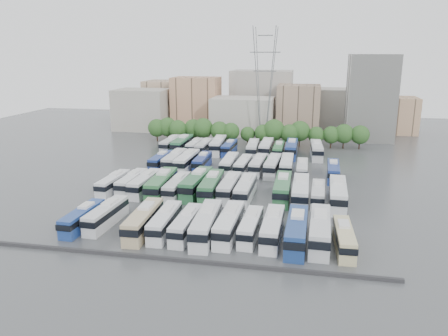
% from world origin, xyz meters
% --- Properties ---
extents(ground, '(220.00, 220.00, 0.00)m').
position_xyz_m(ground, '(0.00, 0.00, 0.00)').
color(ground, '#424447').
rests_on(ground, ground).
extents(parapet, '(56.00, 0.50, 0.50)m').
position_xyz_m(parapet, '(0.00, -33.00, 0.25)').
color(parapet, '#2D2D30').
rests_on(parapet, ground).
extents(tree_line, '(65.12, 7.23, 7.94)m').
position_xyz_m(tree_line, '(-1.26, 42.13, 4.24)').
color(tree_line, black).
rests_on(tree_line, ground).
extents(city_buildings, '(102.00, 35.00, 20.00)m').
position_xyz_m(city_buildings, '(-7.46, 71.86, 7.87)').
color(city_buildings, '#9E998E').
rests_on(city_buildings, ground).
extents(apartment_tower, '(14.00, 14.00, 26.00)m').
position_xyz_m(apartment_tower, '(34.00, 58.00, 13.00)').
color(apartment_tower, silver).
rests_on(apartment_tower, ground).
extents(electricity_pylon, '(9.00, 6.91, 33.83)m').
position_xyz_m(electricity_pylon, '(2.00, 50.00, 18.66)').
color(electricity_pylon, slate).
rests_on(electricity_pylon, ground).
extents(bus_r0_s1, '(2.53, 10.91, 3.41)m').
position_xyz_m(bus_r0_s1, '(-18.15, -24.80, 1.68)').
color(bus_r0_s1, navy).
rests_on(bus_r0_s1, ground).
extents(bus_r0_s2, '(2.94, 11.49, 3.58)m').
position_xyz_m(bus_r0_s2, '(-15.00, -23.07, 1.76)').
color(bus_r0_s2, silver).
rests_on(bus_r0_s2, ground).
extents(bus_r0_s4, '(3.35, 12.70, 3.95)m').
position_xyz_m(bus_r0_s4, '(-8.13, -24.63, 1.94)').
color(bus_r0_s4, tan).
rests_on(bus_r0_s4, ground).
extents(bus_r0_s5, '(2.93, 11.62, 3.62)m').
position_xyz_m(bus_r0_s5, '(-4.91, -24.14, 1.78)').
color(bus_r0_s5, silver).
rests_on(bus_r0_s5, ground).
extents(bus_r0_s6, '(2.58, 11.27, 3.53)m').
position_xyz_m(bus_r0_s6, '(-1.46, -24.37, 1.73)').
color(bus_r0_s6, silver).
rests_on(bus_r0_s6, ground).
extents(bus_r0_s7, '(3.49, 13.24, 4.12)m').
position_xyz_m(bus_r0_s7, '(1.61, -24.34, 2.02)').
color(bus_r0_s7, silver).
rests_on(bus_r0_s7, ground).
extents(bus_r0_s8, '(2.87, 12.47, 3.90)m').
position_xyz_m(bus_r0_s8, '(4.90, -23.42, 1.92)').
color(bus_r0_s8, silver).
rests_on(bus_r0_s8, ground).
extents(bus_r0_s9, '(2.66, 11.00, 3.43)m').
position_xyz_m(bus_r0_s9, '(8.12, -23.21, 1.69)').
color(bus_r0_s9, silver).
rests_on(bus_r0_s9, ground).
extents(bus_r0_s10, '(2.82, 12.16, 3.80)m').
position_xyz_m(bus_r0_s10, '(11.39, -23.45, 1.87)').
color(bus_r0_s10, silver).
rests_on(bus_r0_s10, ground).
extents(bus_r0_s11, '(3.10, 13.19, 4.12)m').
position_xyz_m(bus_r0_s11, '(14.89, -24.30, 2.02)').
color(bus_r0_s11, navy).
rests_on(bus_r0_s11, ground).
extents(bus_r0_s12, '(3.28, 13.37, 4.17)m').
position_xyz_m(bus_r0_s12, '(18.16, -23.47, 2.05)').
color(bus_r0_s12, silver).
rests_on(bus_r0_s12, ground).
extents(bus_r0_s13, '(2.76, 10.94, 3.41)m').
position_xyz_m(bus_r0_s13, '(21.46, -24.79, 1.67)').
color(bus_r0_s13, beige).
rests_on(bus_r0_s13, ground).
extents(bus_r1_s0, '(2.75, 11.17, 3.48)m').
position_xyz_m(bus_r1_s0, '(-21.44, -6.68, 1.71)').
color(bus_r1_s0, silver).
rests_on(bus_r1_s0, ground).
extents(bus_r1_s1, '(2.61, 11.42, 3.57)m').
position_xyz_m(bus_r1_s1, '(-18.03, -5.52, 1.75)').
color(bus_r1_s1, silver).
rests_on(bus_r1_s1, ground).
extents(bus_r1_s2, '(3.01, 12.11, 3.78)m').
position_xyz_m(bus_r1_s2, '(-15.06, -6.06, 1.85)').
color(bus_r1_s2, silver).
rests_on(bus_r1_s2, ground).
extents(bus_r1_s3, '(3.47, 13.60, 4.24)m').
position_xyz_m(bus_r1_s3, '(-11.47, -6.65, 2.08)').
color(bus_r1_s3, '#2F6D3C').
rests_on(bus_r1_s3, ground).
extents(bus_r1_s4, '(2.57, 11.73, 3.68)m').
position_xyz_m(bus_r1_s4, '(-8.32, -6.76, 1.81)').
color(bus_r1_s4, silver).
rests_on(bus_r1_s4, ground).
extents(bus_r1_s5, '(3.69, 13.82, 4.29)m').
position_xyz_m(bus_r1_s5, '(-4.95, -4.97, 2.11)').
color(bus_r1_s5, '#2B663E').
rests_on(bus_r1_s5, ground).
extents(bus_r1_s6, '(3.44, 13.45, 4.19)m').
position_xyz_m(bus_r1_s6, '(-1.73, -6.12, 2.06)').
color(bus_r1_s6, '#2D693C').
rests_on(bus_r1_s6, ground).
extents(bus_r1_s7, '(2.78, 12.24, 3.83)m').
position_xyz_m(bus_r1_s7, '(1.61, -5.49, 1.88)').
color(bus_r1_s7, silver).
rests_on(bus_r1_s7, ground).
extents(bus_r1_s8, '(2.83, 12.38, 3.87)m').
position_xyz_m(bus_r1_s8, '(4.81, -6.15, 1.90)').
color(bus_r1_s8, silver).
rests_on(bus_r1_s8, ground).
extents(bus_r1_s10, '(3.03, 13.36, 4.18)m').
position_xyz_m(bus_r1_s10, '(11.59, -4.77, 2.05)').
color(bus_r1_s10, '#2E6D3F').
rests_on(bus_r1_s10, ground).
extents(bus_r1_s11, '(2.93, 13.41, 4.21)m').
position_xyz_m(bus_r1_s11, '(14.95, -5.95, 2.06)').
color(bus_r1_s11, silver).
rests_on(bus_r1_s11, ground).
extents(bus_r1_s12, '(2.70, 10.97, 3.42)m').
position_xyz_m(bus_r1_s12, '(18.10, -5.79, 1.68)').
color(bus_r1_s12, silver).
rests_on(bus_r1_s12, ground).
extents(bus_r1_s13, '(3.40, 13.70, 4.27)m').
position_xyz_m(bus_r1_s13, '(21.55, -6.23, 2.10)').
color(bus_r1_s13, white).
rests_on(bus_r1_s13, ground).
extents(bus_r2_s1, '(2.63, 11.41, 3.57)m').
position_xyz_m(bus_r2_s1, '(-18.22, 12.29, 1.75)').
color(bus_r2_s1, navy).
rests_on(bus_r2_s1, ground).
extents(bus_r2_s2, '(2.80, 12.72, 3.99)m').
position_xyz_m(bus_r2_s2, '(-14.88, 12.68, 1.96)').
color(bus_r2_s2, silver).
rests_on(bus_r2_s2, ground).
extents(bus_r2_s3, '(3.05, 13.12, 4.10)m').
position_xyz_m(bus_r2_s3, '(-11.70, 12.01, 2.01)').
color(bus_r2_s3, white).
rests_on(bus_r2_s3, ground).
extents(bus_r2_s4, '(2.69, 11.32, 3.54)m').
position_xyz_m(bus_r2_s4, '(-8.31, 13.15, 1.74)').
color(bus_r2_s4, navy).
rests_on(bus_r2_s4, ground).
extents(bus_r2_s6, '(2.70, 12.01, 3.76)m').
position_xyz_m(bus_r2_s6, '(-1.70, 12.23, 1.85)').
color(bus_r2_s6, silver).
rests_on(bus_r2_s6, ground).
extents(bus_r2_s7, '(2.90, 11.26, 3.50)m').
position_xyz_m(bus_r2_s7, '(1.58, 12.03, 1.72)').
color(bus_r2_s7, white).
rests_on(bus_r2_s7, ground).
extents(bus_r2_s8, '(3.12, 11.87, 3.69)m').
position_xyz_m(bus_r2_s8, '(4.94, 12.60, 1.81)').
color(bus_r2_s8, silver).
rests_on(bus_r2_s8, ground).
extents(bus_r2_s9, '(3.28, 12.49, 3.88)m').
position_xyz_m(bus_r2_s9, '(8.26, 12.29, 1.91)').
color(bus_r2_s9, silver).
rests_on(bus_r2_s9, ground).
extents(bus_r2_s10, '(2.84, 12.54, 3.93)m').
position_xyz_m(bus_r2_s10, '(11.36, 12.89, 1.93)').
color(bus_r2_s10, silver).
rests_on(bus_r2_s10, ground).
extents(bus_r2_s11, '(2.46, 11.08, 3.47)m').
position_xyz_m(bus_r2_s11, '(14.85, 11.13, 1.70)').
color(bus_r2_s11, silver).
rests_on(bus_r2_s11, ground).
extents(bus_r2_s13, '(2.84, 11.76, 3.67)m').
position_xyz_m(bus_r2_s13, '(21.49, 10.65, 1.80)').
color(bus_r2_s13, navy).
rests_on(bus_r2_s13, ground).
extents(bus_r3_s0, '(3.23, 12.47, 3.88)m').
position_xyz_m(bus_r3_s0, '(-21.54, 30.74, 1.90)').
color(bus_r3_s0, silver).
rests_on(bus_r3_s0, ground).
extents(bus_r3_s1, '(2.91, 13.32, 4.18)m').
position_xyz_m(bus_r3_s1, '(-18.28, 30.29, 2.05)').
color(bus_r3_s1, '#307148').
rests_on(bus_r3_s1, ground).
extents(bus_r3_s2, '(2.62, 10.84, 3.38)m').
position_xyz_m(bus_r3_s2, '(-14.68, 30.24, 1.66)').
color(bus_r3_s2, white).
rests_on(bus_r3_s2, ground).
extents(bus_r3_s3, '(3.03, 11.77, 3.66)m').
position_xyz_m(bus_r3_s3, '(-11.67, 29.19, 1.80)').
color(bus_r3_s3, silver).
rests_on(bus_r3_s3, ground).
extents(bus_r3_s4, '(3.61, 13.52, 4.20)m').
position_xyz_m(bus_r3_s4, '(-8.28, 31.01, 2.06)').
color(bus_r3_s4, silver).
rests_on(bus_r3_s4, ground).
extents(bus_r3_s5, '(2.73, 11.13, 3.47)m').
position_xyz_m(bus_r3_s5, '(-4.92, 29.80, 1.70)').
color(bus_r3_s5, navy).
rests_on(bus_r3_s5, ground).
extents(bus_r3_s7, '(3.30, 12.50, 3.89)m').
position_xyz_m(bus_r3_s7, '(1.50, 29.31, 1.91)').
color(bus_r3_s7, silver).
rests_on(bus_r3_s7, ground).
extents(bus_r3_s8, '(2.88, 12.92, 4.05)m').
position_xyz_m(bus_r3_s8, '(4.96, 30.65, 1.99)').
color(bus_r3_s8, silver).
rests_on(bus_r3_s8, ground).
extents(bus_r3_s9, '(2.52, 11.47, 3.60)m').
position_xyz_m(bus_r3_s9, '(8.33, 29.41, 1.77)').
color(bus_r3_s9, '#2F6F3E').
rests_on(bus_r3_s9, ground).
extents(bus_r3_s10, '(2.92, 13.19, 4.13)m').
position_xyz_m(bus_r3_s10, '(11.62, 30.41, 2.03)').
color(bus_r3_s10, navy).
rests_on(bus_r3_s10, ground).
extents(bus_r3_s12, '(3.42, 13.10, 4.07)m').
position_xyz_m(bus_r3_s12, '(18.09, 30.26, 2.00)').
color(bus_r3_s12, silver).
rests_on(bus_r3_s12, ground).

